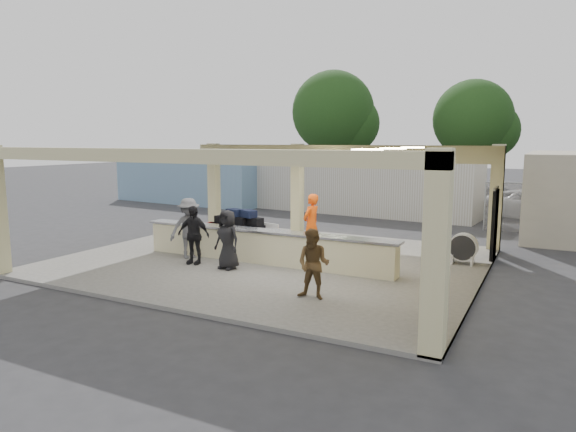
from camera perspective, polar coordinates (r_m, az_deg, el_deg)
The scene contains 16 objects.
ground at distance 15.66m, azimuth -1.79°, elevation -5.16°, with size 120.00×120.00×0.00m, color #2C2B2E.
pavilion at distance 15.88m, azimuth 0.02°, elevation -0.01°, with size 12.01×10.00×3.55m.
baggage_counter at distance 15.11m, azimuth -2.73°, elevation -3.39°, with size 8.20×0.58×0.98m.
luggage_cart at distance 17.04m, azimuth -5.64°, elevation -1.29°, with size 2.53×1.89×1.33m.
drum_fan at distance 15.77m, azimuth 18.89°, elevation -3.34°, with size 0.83×0.45×0.91m.
baggage_handler at distance 16.14m, azimuth 2.61°, elevation -0.91°, with size 0.70×0.38×1.92m, color #FF520D.
passenger_a at distance 11.64m, azimuth 2.85°, elevation -5.36°, with size 0.78×0.34×1.61m, color brown.
passenger_b at distance 15.14m, azimuth -10.46°, elevation -2.07°, with size 1.00×0.37×1.71m, color black.
passenger_c at distance 15.90m, azimuth -10.95°, elevation -1.35°, with size 1.19×0.42×1.84m, color #525358.
passenger_d at distance 14.42m, azimuth -6.74°, elevation -2.61°, with size 0.81×0.33×1.67m, color black.
car_white_a at distance 26.30m, azimuth 25.99°, elevation 1.08°, with size 2.35×4.96×1.42m, color white.
car_dark at distance 27.72m, azimuth 21.89°, elevation 1.56°, with size 1.41×3.99×1.33m, color black.
container_white at distance 26.52m, azimuth 6.89°, elevation 3.40°, with size 12.81×2.56×2.78m, color silver.
container_blue at distance 30.96m, azimuth -11.02°, elevation 3.80°, with size 9.78×2.35×2.54m, color #6D94AF.
tree_left at distance 40.43m, azimuth 5.54°, elevation 11.07°, with size 6.60×6.30×9.00m.
tree_mid at distance 39.79m, azimuth 20.33°, elevation 9.74°, with size 6.00×5.60×8.00m.
Camera 1 is at (7.45, -13.28, 3.67)m, focal length 32.00 mm.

